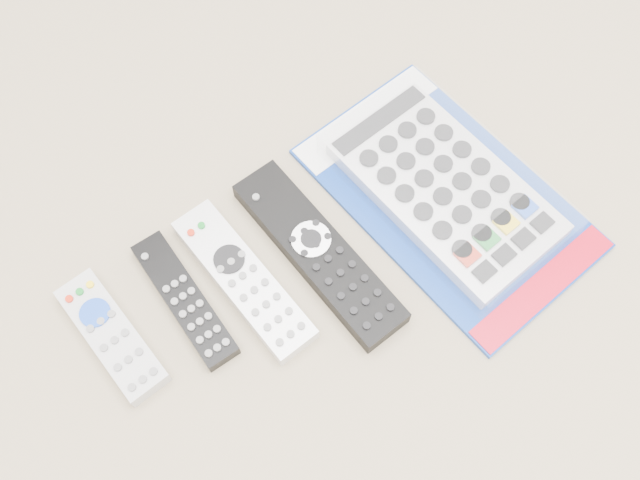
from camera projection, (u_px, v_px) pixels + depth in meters
remote_small_grey at (112, 336)px, 0.80m from camera, size 0.06×0.17×0.03m
remote_slim_black at (185, 300)px, 0.82m from camera, size 0.04×0.18×0.02m
remote_silver_dvd at (244, 280)px, 0.83m from camera, size 0.07×0.22×0.02m
remote_large_black at (319, 253)px, 0.85m from camera, size 0.08×0.26×0.03m
jumbo_remote_packaged at (446, 188)px, 0.88m from camera, size 0.25×0.38×0.05m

